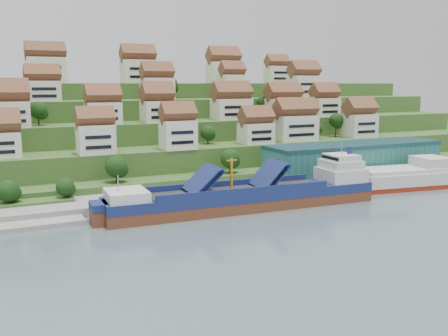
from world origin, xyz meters
TOP-DOWN VIEW (x-y plane):
  - ground at (0.00, 0.00)m, footprint 300.00×300.00m
  - quay at (20.00, 15.00)m, footprint 180.00×14.00m
  - hillside at (0.00, 103.55)m, footprint 260.00×128.00m
  - hillside_village at (5.67, 60.10)m, footprint 157.01×63.36m
  - hillside_trees at (-7.97, 46.36)m, footprint 143.18×62.28m
  - warehouse at (52.00, 17.00)m, footprint 60.00×15.00m
  - flagpole at (18.11, 10.00)m, footprint 1.28×0.16m
  - cargo_ship at (4.80, -0.91)m, footprint 70.14×14.17m
  - second_ship at (60.12, 1.39)m, footprint 34.85×17.10m

SIDE VIEW (x-z plane):
  - ground at x=0.00m, z-range 0.00..0.00m
  - quay at x=20.00m, z-range 0.00..2.20m
  - second_ship at x=60.12m, z-range -1.92..7.77m
  - cargo_ship at x=4.80m, z-range -4.68..10.68m
  - flagpole at x=18.11m, z-range 2.88..10.88m
  - warehouse at x=52.00m, z-range 2.20..12.20m
  - hillside at x=0.00m, z-range -4.84..26.16m
  - hillside_trees at x=-7.97m, z-range 1.90..33.13m
  - hillside_village at x=5.67m, z-range 9.42..38.85m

